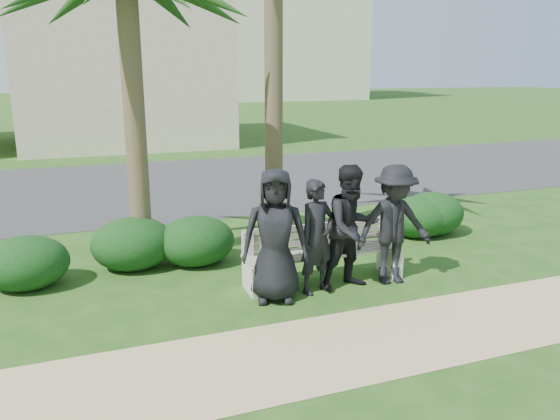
# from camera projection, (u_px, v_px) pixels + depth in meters

# --- Properties ---
(ground) EXTENTS (160.00, 160.00, 0.00)m
(ground) POSITION_uv_depth(u_px,v_px,m) (313.00, 285.00, 7.91)
(ground) COLOR #1D4914
(ground) RESTS_ON ground
(footpath) EXTENTS (30.00, 1.60, 0.01)m
(footpath) POSITION_uv_depth(u_px,v_px,m) (377.00, 340.00, 6.28)
(footpath) COLOR tan
(footpath) RESTS_ON ground
(asphalt_street) EXTENTS (160.00, 8.00, 0.01)m
(asphalt_street) POSITION_uv_depth(u_px,v_px,m) (197.00, 182.00, 15.17)
(asphalt_street) COLOR #2D2D30
(asphalt_street) RESTS_ON ground
(stucco_bldg_right) EXTENTS (8.40, 8.40, 7.30)m
(stucco_bldg_right) POSITION_uv_depth(u_px,v_px,m) (120.00, 55.00, 23.00)
(stucco_bldg_right) COLOR beige
(stucco_bldg_right) RESTS_ON ground
(park_bench) EXTENTS (2.34, 0.60, 0.81)m
(park_bench) POSITION_uv_depth(u_px,v_px,m) (323.00, 258.00, 7.95)
(park_bench) COLOR #ABA290
(park_bench) RESTS_ON ground
(man_a) EXTENTS (1.01, 0.82, 1.80)m
(man_a) POSITION_uv_depth(u_px,v_px,m) (275.00, 236.00, 7.19)
(man_a) COLOR black
(man_a) RESTS_ON ground
(man_b) EXTENTS (0.67, 0.54, 1.60)m
(man_b) POSITION_uv_depth(u_px,v_px,m) (317.00, 237.00, 7.47)
(man_b) COLOR black
(man_b) RESTS_ON ground
(man_c) EXTENTS (0.94, 0.78, 1.77)m
(man_c) POSITION_uv_depth(u_px,v_px,m) (352.00, 228.00, 7.61)
(man_c) COLOR black
(man_c) RESTS_ON ground
(man_d) EXTENTS (1.19, 0.76, 1.74)m
(man_d) POSITION_uv_depth(u_px,v_px,m) (394.00, 225.00, 7.80)
(man_d) COLOR black
(man_d) RESTS_ON ground
(hedge_a) EXTENTS (1.19, 0.98, 0.78)m
(hedge_a) POSITION_uv_depth(u_px,v_px,m) (26.00, 261.00, 7.72)
(hedge_a) COLOR black
(hedge_a) RESTS_ON ground
(hedge_b) EXTENTS (1.28, 1.06, 0.84)m
(hedge_b) POSITION_uv_depth(u_px,v_px,m) (133.00, 242.00, 8.50)
(hedge_b) COLOR black
(hedge_b) RESTS_ON ground
(hedge_c) EXTENTS (1.23, 1.02, 0.80)m
(hedge_c) POSITION_uv_depth(u_px,v_px,m) (196.00, 240.00, 8.68)
(hedge_c) COLOR black
(hedge_c) RESTS_ON ground
(hedge_e) EXTENTS (1.21, 1.00, 0.79)m
(hedge_e) POSITION_uv_depth(u_px,v_px,m) (419.00, 215.00, 10.16)
(hedge_e) COLOR black
(hedge_e) RESTS_ON ground
(hedge_f) EXTENTS (1.27, 1.05, 0.83)m
(hedge_f) POSITION_uv_depth(u_px,v_px,m) (431.00, 213.00, 10.29)
(hedge_f) COLOR black
(hedge_f) RESTS_ON ground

